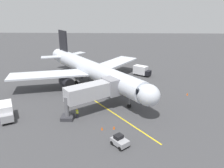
% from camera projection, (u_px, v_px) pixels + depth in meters
% --- Properties ---
extents(ground_plane, '(220.00, 220.00, 0.00)m').
position_uv_depth(ground_plane, '(87.00, 87.00, 49.99)').
color(ground_plane, '#424244').
extents(apron_lead_in_line, '(24.15, 32.18, 0.01)m').
position_uv_depth(apron_lead_in_line, '(89.00, 97.00, 44.30)').
color(apron_lead_in_line, yellow).
rests_on(apron_lead_in_line, ground).
extents(airplane, '(31.51, 34.65, 11.50)m').
position_uv_depth(airplane, '(91.00, 70.00, 48.83)').
color(airplane, silver).
rests_on(airplane, ground).
extents(jet_bridge, '(10.29, 8.55, 5.40)m').
position_uv_depth(jet_bridge, '(96.00, 91.00, 37.30)').
color(jet_bridge, '#B7B7BC').
rests_on(jet_bridge, ground).
extents(ground_crew_marshaller, '(0.40, 0.47, 1.71)m').
position_uv_depth(ground_crew_marshaller, '(154.00, 94.00, 43.21)').
color(ground_crew_marshaller, '#23232D').
rests_on(ground_crew_marshaller, ground).
extents(ground_crew_wing_walker, '(0.44, 0.47, 1.71)m').
position_uv_depth(ground_crew_wing_walker, '(82.00, 75.00, 55.24)').
color(ground_crew_wing_walker, '#23232D').
rests_on(ground_crew_wing_walker, ground).
extents(ground_crew_loader, '(0.46, 0.46, 1.71)m').
position_uv_depth(ground_crew_loader, '(77.00, 113.00, 35.55)').
color(ground_crew_loader, '#23232D').
rests_on(ground_crew_loader, ground).
extents(box_truck_near_nose, '(4.90, 4.20, 2.62)m').
position_uv_depth(box_truck_near_nose, '(142.00, 71.00, 57.66)').
color(box_truck_near_nose, black).
rests_on(box_truck_near_nose, ground).
extents(box_truck_portside, '(3.93, 4.97, 2.62)m').
position_uv_depth(box_truck_portside, '(6.00, 111.00, 35.06)').
color(box_truck_portside, '#9E9EA3').
rests_on(box_truck_portside, ground).
extents(tug_starboard_side, '(2.65, 2.72, 1.50)m').
position_uv_depth(tug_starboard_side, '(120.00, 141.00, 28.46)').
color(tug_starboard_side, '#9E9EA3').
rests_on(tug_starboard_side, ground).
extents(safety_cone_nose_left, '(0.32, 0.32, 0.55)m').
position_uv_depth(safety_cone_nose_left, '(102.00, 128.00, 32.28)').
color(safety_cone_nose_left, '#F2590F').
rests_on(safety_cone_nose_left, ground).
extents(safety_cone_nose_right, '(0.32, 0.32, 0.55)m').
position_uv_depth(safety_cone_nose_right, '(187.00, 94.00, 45.00)').
color(safety_cone_nose_right, '#F2590F').
rests_on(safety_cone_nose_right, ground).
extents(safety_cone_wing_port, '(0.32, 0.32, 0.55)m').
position_uv_depth(safety_cone_wing_port, '(114.00, 127.00, 32.50)').
color(safety_cone_wing_port, '#F2590F').
rests_on(safety_cone_wing_port, ground).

